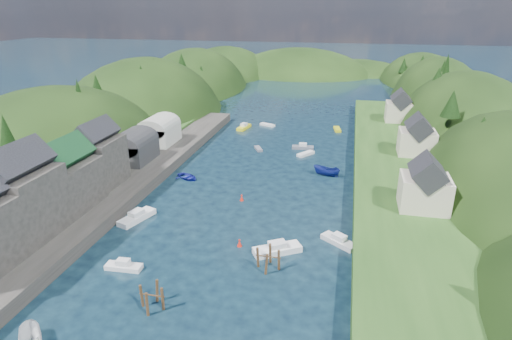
% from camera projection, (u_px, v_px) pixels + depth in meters
% --- Properties ---
extents(ground, '(600.00, 600.00, 0.00)m').
position_uv_depth(ground, '(277.00, 152.00, 96.28)').
color(ground, black).
rests_on(ground, ground).
extents(hillside_left, '(44.00, 245.56, 52.00)m').
position_uv_depth(hillside_left, '(146.00, 141.00, 131.03)').
color(hillside_left, black).
rests_on(hillside_left, ground).
extents(hillside_right, '(36.00, 245.56, 48.00)m').
position_uv_depth(hillside_right, '(461.00, 161.00, 112.62)').
color(hillside_right, black).
rests_on(hillside_right, ground).
extents(far_hills, '(103.00, 68.00, 44.00)m').
position_uv_depth(far_hills, '(322.00, 95.00, 212.82)').
color(far_hills, black).
rests_on(far_hills, ground).
extents(hill_trees, '(89.80, 151.02, 12.95)m').
position_uv_depth(hill_trees, '(289.00, 90.00, 106.78)').
color(hill_trees, black).
rests_on(hill_trees, ground).
extents(quay_left, '(12.00, 110.00, 2.00)m').
position_uv_depth(quay_left, '(110.00, 192.00, 73.45)').
color(quay_left, '#2D2B28').
rests_on(quay_left, ground).
extents(terrace_left_grass, '(12.00, 110.00, 2.50)m').
position_uv_depth(terrace_left_grass, '(73.00, 187.00, 74.78)').
color(terrace_left_grass, '#234719').
rests_on(terrace_left_grass, ground).
extents(quayside_buildings, '(8.00, 35.84, 12.90)m').
position_uv_depth(quayside_buildings, '(40.00, 189.00, 59.27)').
color(quayside_buildings, '#2D2B28').
rests_on(quayside_buildings, quay_left).
extents(boat_sheds, '(7.00, 21.00, 7.50)m').
position_uv_depth(boat_sheds, '(146.00, 136.00, 89.61)').
color(boat_sheds, '#2D2D30').
rests_on(boat_sheds, quay_left).
extents(terrace_right, '(16.00, 120.00, 2.40)m').
position_uv_depth(terrace_right, '(397.00, 172.00, 81.69)').
color(terrace_right, '#234719').
rests_on(terrace_right, ground).
extents(right_bank_cottages, '(9.00, 59.24, 8.41)m').
position_uv_depth(right_bank_cottages, '(412.00, 137.00, 86.99)').
color(right_bank_cottages, beige).
rests_on(right_bank_cottages, terrace_right).
extents(piling_cluster_near, '(2.93, 2.76, 3.38)m').
position_uv_depth(piling_cluster_near, '(152.00, 299.00, 46.44)').
color(piling_cluster_near, '#382314').
rests_on(piling_cluster_near, ground).
extents(piling_cluster_far, '(3.20, 2.99, 3.39)m').
position_uv_depth(piling_cluster_far, '(268.00, 260.00, 53.50)').
color(piling_cluster_far, '#382314').
rests_on(piling_cluster_far, ground).
extents(channel_buoy_near, '(0.70, 0.70, 1.10)m').
position_uv_depth(channel_buoy_near, '(239.00, 243.00, 58.61)').
color(channel_buoy_near, red).
rests_on(channel_buoy_near, ground).
extents(channel_buoy_far, '(0.70, 0.70, 1.10)m').
position_uv_depth(channel_buoy_far, '(242.00, 198.00, 72.32)').
color(channel_buoy_far, red).
rests_on(channel_buoy_far, ground).
extents(moored_boats, '(35.39, 92.44, 2.11)m').
position_uv_depth(moored_boats, '(235.00, 202.00, 70.66)').
color(moored_boats, '#BEC216').
rests_on(moored_boats, ground).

